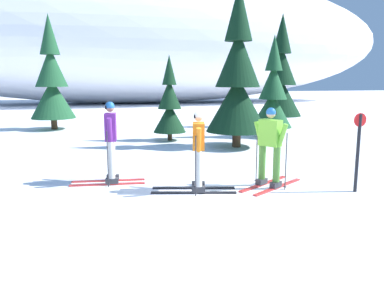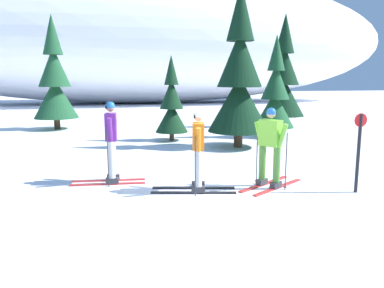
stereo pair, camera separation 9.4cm
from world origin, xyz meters
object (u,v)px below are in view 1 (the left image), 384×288
Objects in this scene: skier_purple_jacket at (111,141)px; skier_orange_jacket at (198,149)px; pine_tree_center_right at (273,95)px; pine_tree_far_left at (52,82)px; skier_lime_jacket at (270,146)px; pine_tree_far_right at (281,80)px; pine_tree_center_left at (170,105)px; pine_tree_center at (238,80)px; trail_marker_post at (358,148)px.

skier_orange_jacket is (1.74, -1.07, -0.07)m from skier_purple_jacket.
skier_purple_jacket is at bearing -139.53° from pine_tree_center_right.
skier_lime_jacket is at bearing -63.54° from pine_tree_far_left.
pine_tree_center_right is at bearing -121.05° from pine_tree_far_right.
pine_tree_center_left is at bearing -43.76° from pine_tree_far_left.
pine_tree_center is 1.01× the size of pine_tree_far_right.
pine_tree_center is 5.81m from trail_marker_post.
skier_lime_jacket is at bearing -18.84° from skier_purple_jacket.
skier_lime_jacket is 0.32× the size of pine_tree_center.
trail_marker_post is (4.92, -1.90, -0.04)m from skier_purple_jacket.
skier_purple_jacket is 3.51m from skier_lime_jacket.
skier_orange_jacket is 0.45× the size of pine_tree_center_right.
pine_tree_center_left reaches higher than skier_orange_jacket.
pine_tree_far_left reaches higher than trail_marker_post.
pine_tree_far_right is (10.66, -1.52, 0.07)m from pine_tree_far_left.
skier_lime_jacket is at bearing -82.04° from pine_tree_center_left.
pine_tree_center_right is at bearing 40.25° from pine_tree_center.
pine_tree_center_right is 2.46× the size of trail_marker_post.
skier_lime_jacket is (1.58, -0.06, 0.02)m from skier_orange_jacket.
pine_tree_far_left is 10.77m from pine_tree_far_right.
skier_purple_jacket is at bearing 158.93° from trail_marker_post.
skier_lime_jacket is 0.54× the size of pine_tree_center_left.
pine_tree_far_right is at bearing 71.85° from trail_marker_post.
skier_purple_jacket reaches higher than skier_orange_jacket.
trail_marker_post is (3.19, -0.82, 0.03)m from skier_orange_jacket.
pine_tree_far_right is (6.63, 9.69, 1.36)m from skier_orange_jacket.
skier_purple_jacket is at bearing -139.42° from pine_tree_center.
skier_lime_jacket is 7.49m from pine_tree_center_right.
pine_tree_far_right reaches higher than trail_marker_post.
skier_purple_jacket is 5.27m from trail_marker_post.
skier_orange_jacket is at bearing -118.59° from pine_tree_center.
pine_tree_center_left is at bearing 178.66° from pine_tree_center_right.
pine_tree_center_left is at bearing 108.63° from trail_marker_post.
pine_tree_far_right is at bearing 50.60° from pine_tree_center.
pine_tree_far_left is at bearing 120.93° from trail_marker_post.
pine_tree_center_left is 8.00m from trail_marker_post.
skier_lime_jacket is 11.06m from pine_tree_far_right.
skier_purple_jacket reaches higher than trail_marker_post.
trail_marker_post is at bearing -102.21° from pine_tree_center_right.
pine_tree_center is at bearing -129.40° from pine_tree_far_right.
pine_tree_far_right reaches higher than pine_tree_far_left.
pine_tree_center_right is at bearing -27.30° from pine_tree_far_left.
pine_tree_center_right reaches higher than skier_purple_jacket.
pine_tree_far_right is at bearing 55.61° from skier_orange_jacket.
pine_tree_far_left is (-2.29, 10.14, 1.22)m from skier_purple_jacket.
pine_tree_far_right is (5.05, 9.75, 1.34)m from skier_lime_jacket.
pine_tree_center is at bearing 78.02° from skier_lime_jacket.
pine_tree_center_right is at bearing -1.34° from pine_tree_center_left.
pine_tree_center_left is at bearing 97.96° from skier_lime_jacket.
skier_purple_jacket is 0.34× the size of pine_tree_far_right.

